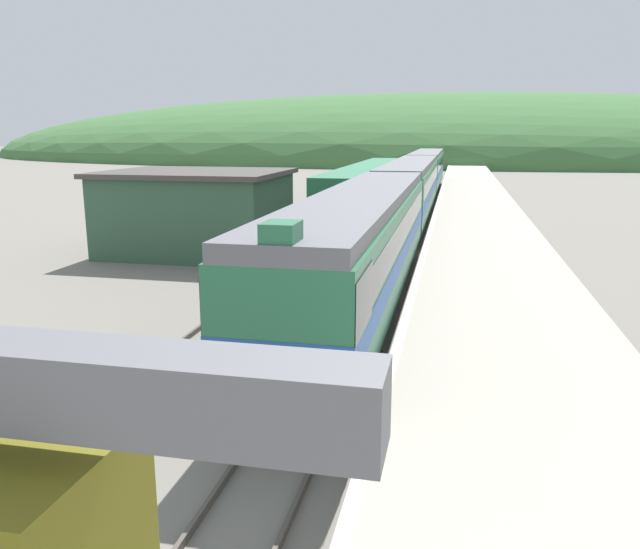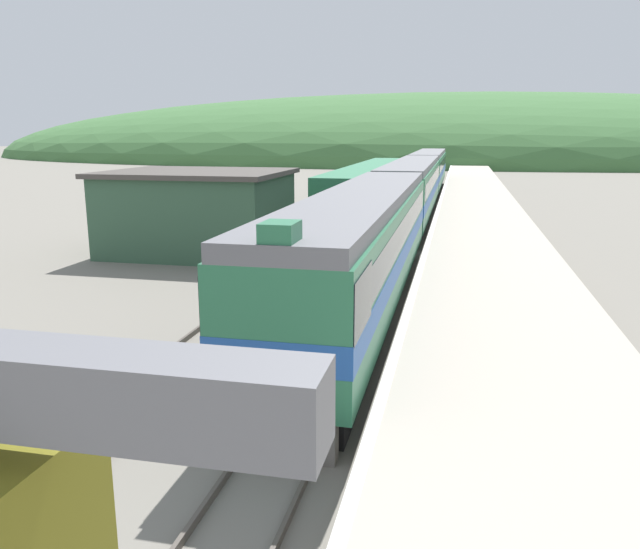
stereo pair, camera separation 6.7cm
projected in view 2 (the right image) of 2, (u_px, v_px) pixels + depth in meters
track_main at (427, 192)px, 63.97m from camera, size 1.52×180.00×0.16m
track_siding at (389, 192)px, 64.79m from camera, size 1.51×180.00×0.16m
platform at (479, 215)px, 43.87m from camera, size 5.90×140.00×0.91m
distant_hills at (447, 158)px, 150.24m from camera, size 232.82×104.77×30.20m
station_shed at (198, 211)px, 32.17m from camera, size 8.93×7.44×4.21m
express_train_lead_car at (361, 248)px, 21.19m from camera, size 2.92×21.17×4.53m
carriage_second at (412, 189)px, 43.10m from camera, size 2.91×22.63×4.17m
carriage_third at (429, 170)px, 65.48m from camera, size 2.91×22.63×4.17m
siding_train at (369, 187)px, 50.00m from camera, size 2.90×29.50×3.54m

